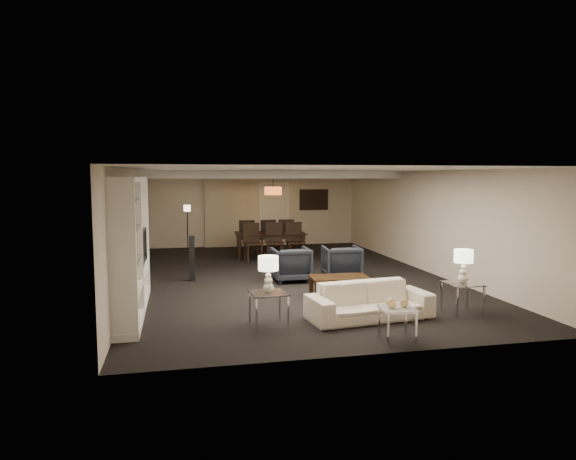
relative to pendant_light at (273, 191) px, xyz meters
The scene contains 35 objects.
floor 4.00m from the pendant_light, 94.90° to the right, with size 11.00×11.00×0.00m, color black.
ceiling 3.56m from the pendant_light, 94.90° to the right, with size 7.00×11.00×0.02m, color silver.
wall_back 2.13m from the pendant_light, 98.53° to the left, with size 7.00×0.02×2.50m, color beige.
wall_front 9.03m from the pendant_light, 91.91° to the right, with size 7.00×0.02×2.50m, color beige.
wall_left 5.21m from the pendant_light, 137.35° to the right, with size 0.02×11.00×2.50m, color beige.
wall_right 4.79m from the pendant_light, 47.56° to the right, with size 0.02×11.00×2.50m, color beige.
ceiling_soffit 0.57m from the pendant_light, behind, with size 7.00×4.00×0.20m, color silver.
curtains 2.38m from the pendant_light, 122.01° to the left, with size 1.50×0.12×2.40m, color beige.
door 2.19m from the pendant_light, 78.52° to the left, with size 0.90×0.05×2.10m, color silver.
painting 2.69m from the pendant_light, 47.44° to the left, with size 0.95×0.04×0.65m, color #142D38.
media_unit 7.13m from the pendant_light, 120.62° to the right, with size 0.38×3.40×2.35m, color white, non-canonical shape.
pendant_light is the anchor object (origin of this frame).
sofa 7.55m from the pendant_light, 88.12° to the right, with size 2.06×0.80×0.60m, color beige.
coffee_table 6.02m from the pendant_light, 87.60° to the right, with size 1.13×0.66×0.40m, color black, non-canonical shape.
armchair_left 4.36m from the pendant_light, 95.02° to the right, with size 0.82×0.84×0.77m, color black.
armchair_right 4.43m from the pendant_light, 78.31° to the right, with size 0.82×0.84×0.77m, color black.
side_table_left 7.69m from the pendant_light, 101.19° to the right, with size 0.56×0.56×0.53m, color silver, non-canonical shape.
side_table_right 7.80m from the pendant_light, 75.23° to the right, with size 0.56×0.56×0.53m, color white, non-canonical shape.
table_lamp_left 7.59m from the pendant_light, 101.19° to the right, with size 0.32×0.32×0.58m, color white, non-canonical shape.
table_lamp_right 7.70m from the pendant_light, 75.23° to the right, with size 0.32×0.32×0.58m, color white, non-canonical shape.
marble_table 8.64m from the pendant_light, 88.36° to the right, with size 0.47×0.47×0.47m, color silver, non-canonical shape.
gold_gourd_a 8.58m from the pendant_light, 89.04° to the right, with size 0.15×0.15×0.15m, color #EBD47C.
gold_gourd_b 8.59m from the pendant_light, 87.69° to the right, with size 0.13×0.13×0.13m, color tan.
television 6.57m from the pendant_light, 123.32° to the right, with size 0.14×1.08×0.62m, color black.
vase_blue 7.99m from the pendant_light, 116.98° to the right, with size 0.17×0.17×0.17m, color #2935B3.
vase_amber 7.70m from the pendant_light, 117.99° to the right, with size 0.15×0.15×0.16m, color #C78E42.
floor_speaker 4.62m from the pendant_light, 125.16° to the right, with size 0.11×0.11×1.03m, color black.
dining_table 1.69m from the pendant_light, 108.37° to the right, with size 2.03×1.13×0.72m, color black.
chair_nl 2.04m from the pendant_light, 122.49° to the right, with size 0.49×0.49×1.06m, color black, non-canonical shape.
chair_nm 1.89m from the pendant_light, 99.14° to the right, with size 0.49×0.49×1.06m, color black, non-canonical shape.
chair_nr 1.92m from the pendant_light, 72.51° to the right, with size 0.49×0.49×1.06m, color black, non-canonical shape.
chair_fl 1.60m from the pendant_light, behind, with size 0.49×0.49×1.06m, color black, non-canonical shape.
chair_fm 1.40m from the pendant_light, 168.98° to the left, with size 0.49×0.49×1.06m, color black, non-canonical shape.
chair_fr 1.45m from the pendant_light, ahead, with size 0.49×0.49×1.06m, color black, non-canonical shape.
floor_lamp 3.02m from the pendant_light, 156.10° to the left, with size 0.21×0.21×1.46m, color black, non-canonical shape.
Camera 1 is at (-2.55, -11.72, 2.36)m, focal length 32.00 mm.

